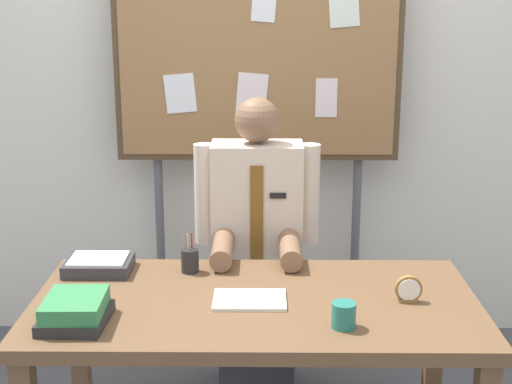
% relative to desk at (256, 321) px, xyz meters
% --- Properties ---
extents(back_wall, '(6.40, 0.08, 2.70)m').
position_rel_desk_xyz_m(back_wall, '(0.00, 1.35, 0.70)').
color(back_wall, silver).
rests_on(back_wall, ground_plane).
extents(desk, '(1.62, 0.82, 0.74)m').
position_rel_desk_xyz_m(desk, '(0.00, 0.00, 0.00)').
color(desk, brown).
rests_on(desk, ground_plane).
extents(person, '(0.55, 0.56, 1.38)m').
position_rel_desk_xyz_m(person, '(0.00, 0.65, -0.01)').
color(person, '#2D2D33').
rests_on(person, ground_plane).
extents(bulletin_board, '(1.40, 0.09, 2.09)m').
position_rel_desk_xyz_m(bulletin_board, '(0.00, 1.15, 0.86)').
color(bulletin_board, '#4C3823').
rests_on(bulletin_board, ground_plane).
extents(book_stack, '(0.22, 0.25, 0.09)m').
position_rel_desk_xyz_m(book_stack, '(-0.60, -0.21, 0.13)').
color(book_stack, '#262626').
rests_on(book_stack, desk).
extents(open_notebook, '(0.26, 0.19, 0.01)m').
position_rel_desk_xyz_m(open_notebook, '(-0.02, -0.02, 0.09)').
color(open_notebook, silver).
rests_on(open_notebook, desk).
extents(desk_clock, '(0.10, 0.04, 0.10)m').
position_rel_desk_xyz_m(desk_clock, '(0.55, -0.02, 0.13)').
color(desk_clock, olive).
rests_on(desk_clock, desk).
extents(coffee_mug, '(0.08, 0.08, 0.09)m').
position_rel_desk_xyz_m(coffee_mug, '(0.29, -0.23, 0.13)').
color(coffee_mug, '#267266').
rests_on(coffee_mug, desk).
extents(pen_holder, '(0.07, 0.07, 0.16)m').
position_rel_desk_xyz_m(pen_holder, '(-0.26, 0.27, 0.14)').
color(pen_holder, '#262626').
rests_on(pen_holder, desk).
extents(paper_tray, '(0.26, 0.20, 0.06)m').
position_rel_desk_xyz_m(paper_tray, '(-0.63, 0.27, 0.11)').
color(paper_tray, '#333338').
rests_on(paper_tray, desk).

